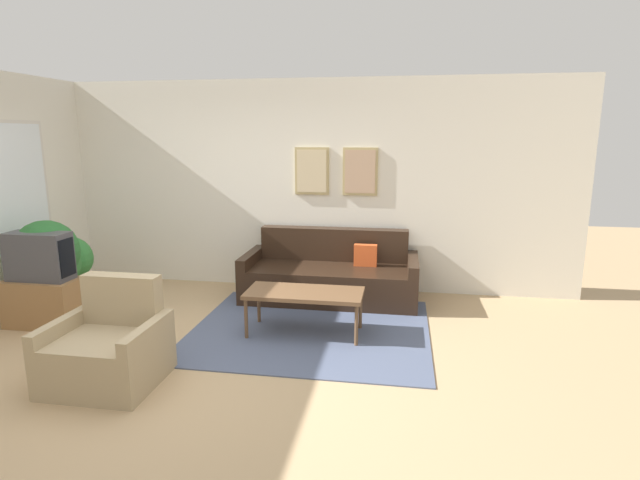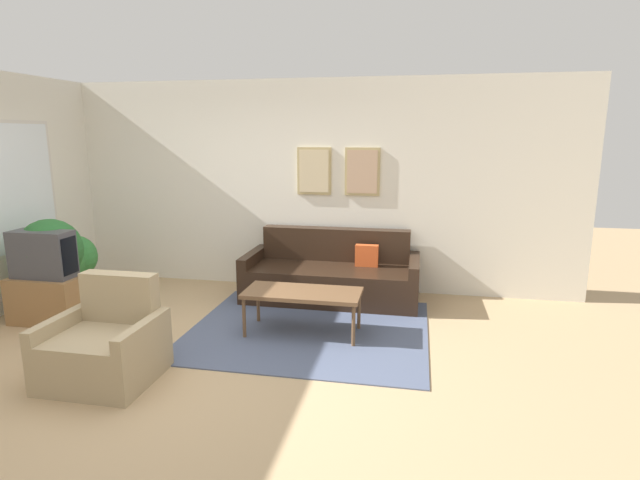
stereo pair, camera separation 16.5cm
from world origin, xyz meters
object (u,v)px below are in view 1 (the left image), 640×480
(coffee_table, at_px, (305,295))
(potted_plant_tall, at_px, (47,256))
(couch, at_px, (331,276))
(tv, at_px, (39,256))
(armchair, at_px, (109,349))

(coffee_table, bearing_deg, potted_plant_tall, -179.78)
(couch, height_order, coffee_table, couch)
(couch, distance_m, tv, 3.24)
(couch, relative_size, tv, 3.23)
(tv, relative_size, potted_plant_tall, 0.59)
(coffee_table, xyz_separation_m, potted_plant_tall, (-2.86, -0.01, 0.30))
(coffee_table, bearing_deg, couch, 85.17)
(couch, relative_size, coffee_table, 1.80)
(armchair, xyz_separation_m, potted_plant_tall, (-1.47, 1.23, 0.44))
(couch, bearing_deg, armchair, -121.70)
(couch, xyz_separation_m, coffee_table, (-0.10, -1.18, 0.13))
(tv, distance_m, potted_plant_tall, 0.22)
(couch, height_order, potted_plant_tall, potted_plant_tall)
(couch, bearing_deg, tv, -154.24)
(tv, height_order, potted_plant_tall, potted_plant_tall)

